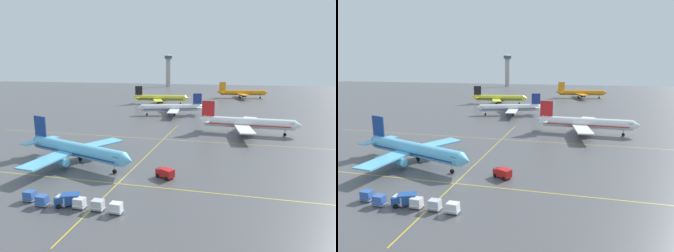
{
  "view_description": "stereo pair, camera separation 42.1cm",
  "coord_description": "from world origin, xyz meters",
  "views": [
    {
      "loc": [
        23.51,
        -55.19,
        24.16
      ],
      "look_at": [
        3.0,
        29.68,
        5.8
      ],
      "focal_mm": 31.69,
      "sensor_mm": 36.0,
      "label": 1
    },
    {
      "loc": [
        23.92,
        -55.09,
        24.16
      ],
      "look_at": [
        3.0,
        29.68,
        5.8
      ],
      "focal_mm": 31.69,
      "sensor_mm": 36.0,
      "label": 2
    }
  ],
  "objects": [
    {
      "name": "airliner_third_row",
      "position": [
        -8.04,
        82.22,
        3.5
      ],
      "size": [
        32.24,
        27.55,
        10.25
      ],
      "color": "white",
      "rests_on": "ground"
    },
    {
      "name": "service_truck_red_van",
      "position": [
        8.67,
        3.39,
        1.18
      ],
      "size": [
        4.49,
        3.61,
        2.1
      ],
      "color": "red",
      "rests_on": "ground"
    },
    {
      "name": "service_truck_catering",
      "position": [
        -4.65,
        -13.05,
        1.18
      ],
      "size": [
        4.5,
        3.33,
        2.1
      ],
      "color": "#1E4793",
      "rests_on": "ground"
    },
    {
      "name": "airliner_second_row",
      "position": [
        26.44,
        50.3,
        3.8
      ],
      "size": [
        35.83,
        30.89,
        11.14
      ],
      "color": "white",
      "rests_on": "ground"
    },
    {
      "name": "airliner_front_gate",
      "position": [
        -14.66,
        6.98,
        3.67
      ],
      "size": [
        33.78,
        28.87,
        10.75
      ],
      "color": "#5BB7E5",
      "rests_on": "ground"
    },
    {
      "name": "taxiway_markings",
      "position": [
        0.0,
        16.8,
        0.0
      ],
      "size": [
        123.96,
        82.71,
        0.01
      ],
      "color": "yellow",
      "rests_on": "ground"
    },
    {
      "name": "baggage_cart_row_fifth",
      "position": [
        1.3,
        -13.42,
        1.0
      ],
      "size": [
        2.77,
        1.72,
        1.86
      ],
      "color": "#99999E",
      "rests_on": "ground"
    },
    {
      "name": "ground_plane",
      "position": [
        0.0,
        0.0,
        0.0
      ],
      "size": [
        600.0,
        600.0,
        0.0
      ],
      "primitive_type": "plane",
      "color": "#4C4C4F"
    },
    {
      "name": "baggage_cart_row_second",
      "position": [
        -8.86,
        -14.15,
        1.0
      ],
      "size": [
        2.77,
        1.72,
        1.86
      ],
      "color": "#99999E",
      "rests_on": "ground"
    },
    {
      "name": "baggage_cart_row_leftmost",
      "position": [
        -12.25,
        -13.06,
        1.0
      ],
      "size": [
        2.77,
        1.72,
        1.86
      ],
      "color": "#99999E",
      "rests_on": "ground"
    },
    {
      "name": "baggage_cart_row_fourth",
      "position": [
        -2.09,
        -13.48,
        1.0
      ],
      "size": [
        2.77,
        1.72,
        1.86
      ],
      "color": "#99999E",
      "rests_on": "ground"
    },
    {
      "name": "control_tower",
      "position": [
        -52.58,
        261.27,
        20.18
      ],
      "size": [
        8.82,
        8.82,
        34.47
      ],
      "color": "#ADA89E",
      "rests_on": "ground"
    },
    {
      "name": "baggage_cart_row_rightmost",
      "position": [
        4.68,
        -13.65,
        1.0
      ],
      "size": [
        2.77,
        1.72,
        1.86
      ],
      "color": "#99999E",
      "rests_on": "ground"
    },
    {
      "name": "airliner_far_right_stand",
      "position": [
        25.13,
        164.15,
        3.89
      ],
      "size": [
        36.56,
        31.18,
        11.39
      ],
      "color": "orange",
      "rests_on": "ground"
    },
    {
      "name": "airliner_far_left_stand",
      "position": [
        -23.61,
        119.52,
        3.69
      ],
      "size": [
        34.78,
        29.74,
        10.82
      ],
      "color": "yellow",
      "rests_on": "ground"
    },
    {
      "name": "baggage_cart_row_middle",
      "position": [
        -5.48,
        -13.43,
        1.0
      ],
      "size": [
        2.77,
        1.72,
        1.86
      ],
      "color": "#99999E",
      "rests_on": "ground"
    }
  ]
}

